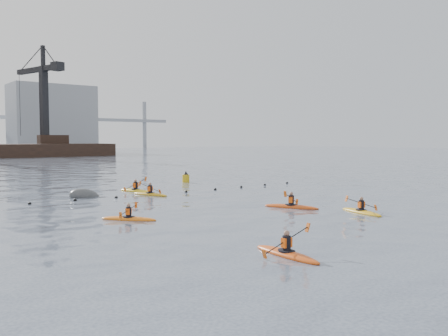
{
  "coord_description": "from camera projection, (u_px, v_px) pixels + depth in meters",
  "views": [
    {
      "loc": [
        -16.89,
        -9.6,
        4.3
      ],
      "look_at": [
        -1.91,
        9.67,
        2.8
      ],
      "focal_mm": 38.0,
      "sensor_mm": 36.0,
      "label": 1
    }
  ],
  "objects": [
    {
      "name": "kayaker_0",
      "position": [
        286.0,
        253.0,
        17.44
      ],
      "size": [
        2.3,
        3.37,
        1.24
      ],
      "rotation": [
        0.0,
        0.0,
        -0.05
      ],
      "color": "#CE4A13",
      "rests_on": "ground"
    },
    {
      "name": "ground",
      "position": [
        418.0,
        251.0,
        18.17
      ],
      "size": [
        400.0,
        400.0,
        0.0
      ],
      "primitive_type": "plane",
      "color": "#3C4757",
      "rests_on": "ground"
    },
    {
      "name": "float_line",
      "position": [
        134.0,
        196.0,
        35.62
      ],
      "size": [
        33.24,
        0.73,
        0.24
      ],
      "color": "black",
      "rests_on": "ground"
    },
    {
      "name": "kayaker_5",
      "position": [
        136.0,
        190.0,
        38.74
      ],
      "size": [
        2.4,
        3.64,
        1.29
      ],
      "rotation": [
        0.0,
        0.0,
        0.27
      ],
      "color": "yellow",
      "rests_on": "ground"
    },
    {
      "name": "kayaker_4",
      "position": [
        291.0,
        206.0,
        29.58
      ],
      "size": [
        2.28,
        3.52,
        1.31
      ],
      "rotation": [
        0.0,
        0.0,
        3.58
      ],
      "color": "#C54512",
      "rests_on": "ground"
    },
    {
      "name": "kayaker_3",
      "position": [
        150.0,
        194.0,
        36.26
      ],
      "size": [
        2.29,
        3.45,
        1.29
      ],
      "rotation": [
        0.0,
        0.0,
        0.3
      ],
      "color": "#C08E16",
      "rests_on": "ground"
    },
    {
      "name": "nav_buoy",
      "position": [
        186.0,
        178.0,
        47.01
      ],
      "size": [
        0.71,
        0.71,
        1.29
      ],
      "color": "gold",
      "rests_on": "ground"
    },
    {
      "name": "kayaker_2",
      "position": [
        129.0,
        218.0,
        25.16
      ],
      "size": [
        2.47,
        2.8,
        1.0
      ],
      "rotation": [
        0.0,
        0.0,
        0.69
      ],
      "color": "orange",
      "rests_on": "ground"
    },
    {
      "name": "mooring_buoy",
      "position": [
        85.0,
        197.0,
        35.28
      ],
      "size": [
        2.75,
        1.69,
        1.68
      ],
      "primitive_type": "ellipsoid",
      "rotation": [
        0.0,
        0.21,
        0.11
      ],
      "color": "#3D3F42",
      "rests_on": "ground"
    },
    {
      "name": "kayaker_1",
      "position": [
        361.0,
        211.0,
        27.52
      ],
      "size": [
        2.26,
        3.41,
        1.2
      ],
      "rotation": [
        0.0,
        0.0,
        -0.25
      ],
      "color": "gold",
      "rests_on": "ground"
    }
  ]
}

